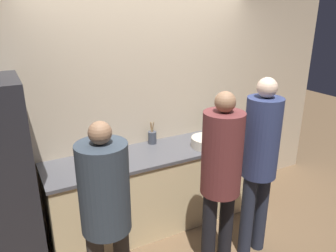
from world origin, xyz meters
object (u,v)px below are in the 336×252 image
(bottle_green, at_px, (220,124))
(person_center, at_px, (221,171))
(bottle_clear, at_px, (233,131))
(utensil_crock, at_px, (152,137))
(cup_red, at_px, (87,157))
(person_left, at_px, (105,205))
(person_right, at_px, (260,156))
(fruit_bowl, at_px, (207,142))
(bottle_amber, at_px, (205,128))

(bottle_green, bearing_deg, person_center, -126.38)
(bottle_green, bearing_deg, bottle_clear, -76.36)
(utensil_crock, xyz_separation_m, cup_red, (-0.78, -0.12, -0.02))
(person_left, relative_size, person_center, 0.94)
(person_center, bearing_deg, person_right, 3.53)
(fruit_bowl, relative_size, bottle_green, 1.41)
(person_left, relative_size, bottle_clear, 9.66)
(fruit_bowl, xyz_separation_m, bottle_green, (0.41, 0.31, 0.04))
(person_center, bearing_deg, bottle_green, 53.62)
(bottle_clear, bearing_deg, utensil_crock, 164.87)
(person_center, xyz_separation_m, fruit_bowl, (0.38, 0.76, -0.08))
(fruit_bowl, distance_m, bottle_amber, 0.35)
(cup_red, bearing_deg, fruit_bowl, -11.10)
(person_center, distance_m, bottle_clear, 1.20)
(person_center, xyz_separation_m, bottle_green, (0.78, 1.06, -0.04))
(utensil_crock, xyz_separation_m, bottle_clear, (0.95, -0.26, -0.01))
(bottle_clear, bearing_deg, person_right, -113.43)
(utensil_crock, height_order, bottle_amber, utensil_crock)
(person_left, relative_size, fruit_bowl, 4.71)
(bottle_green, height_order, cup_red, bottle_green)
(cup_red, bearing_deg, bottle_green, 1.85)
(person_right, bearing_deg, utensil_crock, 118.24)
(person_right, bearing_deg, bottle_amber, 85.15)
(person_right, relative_size, fruit_bowl, 5.17)
(person_left, bearing_deg, utensil_crock, 50.31)
(fruit_bowl, distance_m, utensil_crock, 0.62)
(person_right, distance_m, fruit_bowl, 0.74)
(person_center, bearing_deg, person_left, 177.85)
(utensil_crock, xyz_separation_m, bottle_green, (0.90, -0.06, 0.02))
(person_center, distance_m, cup_red, 1.36)
(person_left, distance_m, cup_red, 0.98)
(person_center, distance_m, fruit_bowl, 0.85)
(cup_red, bearing_deg, bottle_amber, 1.93)
(person_right, relative_size, cup_red, 17.25)
(person_center, height_order, bottle_green, person_center)
(bottle_amber, xyz_separation_m, cup_red, (-1.46, -0.05, -0.04))
(person_left, relative_size, bottle_amber, 7.07)
(person_left, height_order, bottle_green, person_left)
(person_left, relative_size, utensil_crock, 6.41)
(utensil_crock, distance_m, bottle_green, 0.91)
(person_right, xyz_separation_m, fruit_bowl, (-0.09, 0.73, -0.10))
(person_left, distance_m, fruit_bowl, 1.57)
(person_right, distance_m, cup_red, 1.69)
(fruit_bowl, relative_size, cup_red, 3.34)
(person_left, height_order, person_center, person_center)
(utensil_crock, bearing_deg, person_center, -83.85)
(person_left, xyz_separation_m, cup_red, (0.12, 0.97, -0.04))
(utensil_crock, relative_size, cup_red, 2.45)
(bottle_green, relative_size, bottle_amber, 1.06)
(person_left, distance_m, bottle_amber, 1.88)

